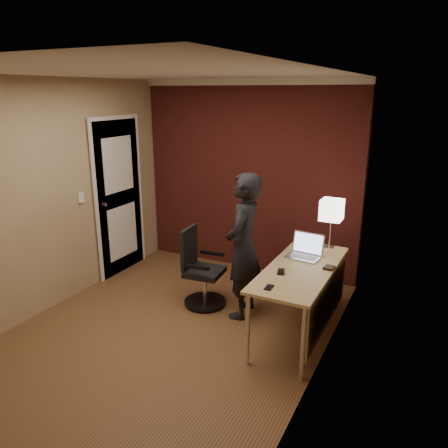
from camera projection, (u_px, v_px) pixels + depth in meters
The scene contains 9 objects.
room at pixel (215, 173), 5.48m from camera, with size 4.00×4.00×4.00m.
desk at pixel (308, 281), 4.20m from camera, with size 0.60×1.50×0.73m.
desk_lamp at pixel (332, 211), 4.59m from camera, with size 0.22×0.22×0.54m.
laptop at pixel (306, 250), 4.45m from camera, with size 0.36×0.29×0.23m.
mouse at pixel (281, 272), 4.05m from camera, with size 0.06×0.10×0.03m, color black.
phone at pixel (269, 287), 3.75m from camera, with size 0.06×0.12×0.01m, color black.
wallet at pixel (329, 268), 4.15m from camera, with size 0.09×0.11×0.02m, color black.
office_chair at pixel (200, 272), 4.93m from camera, with size 0.48×0.51×0.88m.
person at pixel (243, 246), 4.59m from camera, with size 0.57×0.38×1.57m, color black.
Camera 1 is at (2.26, -3.26, 2.35)m, focal length 35.00 mm.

